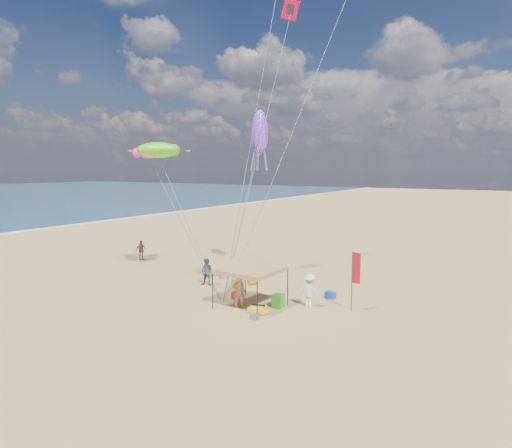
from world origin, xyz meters
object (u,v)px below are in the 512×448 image
at_px(beach_cart, 258,310).
at_px(person_near_a, 239,292).
at_px(cooler_red, 237,296).
at_px(chair_yellow, 238,285).
at_px(canopy_tent, 251,252).
at_px(person_far_a, 141,250).
at_px(cooler_blue, 330,295).
at_px(person_near_c, 309,291).
at_px(chair_green, 278,301).
at_px(person_near_b, 207,272).
at_px(feather_flag, 355,272).

xyz_separation_m(beach_cart, person_near_a, (-1.32, 0.29, 0.65)).
distance_m(cooler_red, chair_yellow, 1.54).
distance_m(canopy_tent, person_far_a, 14.47).
height_order(cooler_blue, person_near_c, person_near_c).
bearing_deg(person_near_a, chair_green, 170.12).
bearing_deg(chair_green, person_near_c, 33.86).
distance_m(chair_yellow, person_near_b, 2.28).
distance_m(cooler_red, beach_cart, 2.67).
height_order(cooler_red, chair_green, chair_green).
bearing_deg(cooler_blue, canopy_tent, -130.17).
height_order(cooler_red, beach_cart, cooler_red).
xyz_separation_m(feather_flag, person_near_c, (-2.20, -0.43, -1.17)).
bearing_deg(person_far_a, cooler_blue, -83.24).
bearing_deg(person_near_c, beach_cart, 54.07).
distance_m(canopy_tent, person_near_c, 3.57).
distance_m(cooler_blue, chair_yellow, 5.28).
xyz_separation_m(person_near_b, person_far_a, (-8.90, 3.28, -0.06)).
relative_size(canopy_tent, person_near_b, 3.31).
bearing_deg(cooler_blue, feather_flag, -39.97).
relative_size(chair_yellow, beach_cart, 0.78).
xyz_separation_m(canopy_tent, feather_flag, (4.78, 1.93, -0.79)).
xyz_separation_m(cooler_red, person_far_a, (-11.96, 4.62, 0.58)).
xyz_separation_m(canopy_tent, chair_yellow, (-2.15, 2.04, -2.48)).
xyz_separation_m(chair_green, beach_cart, (-0.36, -1.36, -0.15)).
relative_size(cooler_red, person_near_b, 0.33).
relative_size(beach_cart, person_near_b, 0.54).
height_order(cooler_blue, chair_green, chair_green).
relative_size(chair_green, chair_yellow, 1.00).
xyz_separation_m(cooler_red, person_near_b, (-3.06, 1.34, 0.64)).
height_order(cooler_red, person_near_b, person_near_b).
bearing_deg(cooler_red, cooler_blue, 32.68).
height_order(cooler_blue, person_near_a, person_near_a).
height_order(person_near_a, person_near_b, person_near_a).
relative_size(cooler_blue, chair_yellow, 0.77).
xyz_separation_m(chair_green, person_near_b, (-5.63, 1.48, 0.48)).
bearing_deg(chair_yellow, feather_flag, -0.92).
relative_size(canopy_tent, chair_yellow, 7.86).
bearing_deg(beach_cart, chair_green, 75.31).
distance_m(person_near_c, person_far_a, 16.32).
xyz_separation_m(person_near_a, person_far_a, (-12.86, 5.82, -0.08)).
bearing_deg(cooler_red, canopy_tent, -29.45).
height_order(cooler_blue, chair_yellow, chair_yellow).
relative_size(cooler_blue, person_far_a, 0.35).
height_order(chair_yellow, person_near_b, person_near_b).
relative_size(cooler_blue, chair_green, 0.77).
bearing_deg(person_near_b, cooler_red, -40.75).
bearing_deg(person_far_a, person_near_b, -96.80).
distance_m(person_near_a, person_near_b, 4.70).
height_order(canopy_tent, person_near_b, canopy_tent).
height_order(feather_flag, cooler_red, feather_flag).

